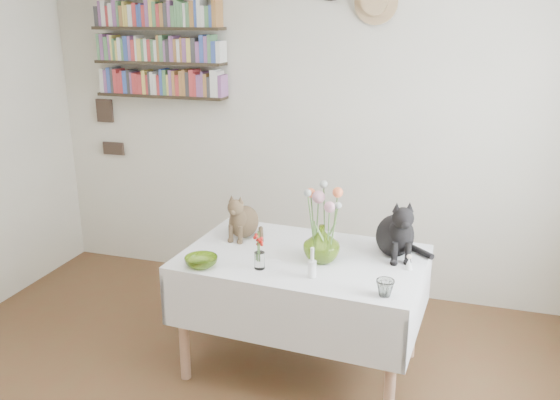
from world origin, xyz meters
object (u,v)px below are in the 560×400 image
(dining_table, at_px, (302,284))
(tabby_cat, at_px, (244,213))
(bookshelf_unit, at_px, (158,34))
(flower_vase, at_px, (322,243))
(black_cat, at_px, (396,225))

(dining_table, relative_size, tabby_cat, 4.77)
(tabby_cat, xyz_separation_m, bookshelf_unit, (-0.95, 0.84, 0.99))
(tabby_cat, height_order, flower_vase, tabby_cat)
(dining_table, distance_m, tabby_cat, 0.56)
(tabby_cat, relative_size, flower_vase, 1.39)
(black_cat, height_order, flower_vase, black_cat)
(bookshelf_unit, bearing_deg, tabby_cat, -41.26)
(flower_vase, relative_size, bookshelf_unit, 0.21)
(flower_vase, height_order, bookshelf_unit, bookshelf_unit)
(dining_table, height_order, tabby_cat, tabby_cat)
(black_cat, bearing_deg, tabby_cat, 157.03)
(dining_table, relative_size, black_cat, 3.94)
(tabby_cat, bearing_deg, dining_table, -19.44)
(tabby_cat, height_order, black_cat, black_cat)
(flower_vase, bearing_deg, tabby_cat, 156.77)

